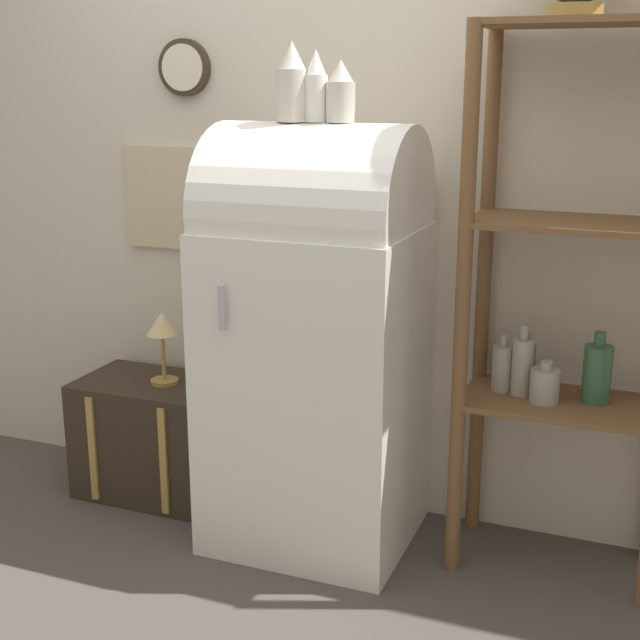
{
  "coord_description": "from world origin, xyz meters",
  "views": [
    {
      "loc": [
        1.13,
        -2.56,
        1.66
      ],
      "look_at": [
        0.02,
        0.24,
        0.83
      ],
      "focal_mm": 50.0,
      "sensor_mm": 36.0,
      "label": 1
    }
  ],
  "objects_px": {
    "refrigerator": "(316,332)",
    "vase_left": "(292,84)",
    "desk_lamp": "(162,331)",
    "vase_center": "(316,88)",
    "suitcase_trunk": "(155,437)",
    "vase_right": "(341,93)"
  },
  "relations": [
    {
      "from": "desk_lamp",
      "to": "vase_center",
      "type": "bearing_deg",
      "value": -6.43
    },
    {
      "from": "suitcase_trunk",
      "to": "desk_lamp",
      "type": "bearing_deg",
      "value": -0.4
    },
    {
      "from": "suitcase_trunk",
      "to": "vase_left",
      "type": "relative_size",
      "value": 2.26
    },
    {
      "from": "suitcase_trunk",
      "to": "vase_left",
      "type": "xyz_separation_m",
      "value": [
        0.66,
        -0.09,
        1.39
      ]
    },
    {
      "from": "vase_left",
      "to": "vase_right",
      "type": "relative_size",
      "value": 1.3
    },
    {
      "from": "vase_right",
      "to": "suitcase_trunk",
      "type": "bearing_deg",
      "value": 174.84
    },
    {
      "from": "vase_left",
      "to": "desk_lamp",
      "type": "height_order",
      "value": "vase_left"
    },
    {
      "from": "vase_center",
      "to": "refrigerator",
      "type": "bearing_deg",
      "value": -70.09
    },
    {
      "from": "vase_center",
      "to": "vase_left",
      "type": "bearing_deg",
      "value": -167.45
    },
    {
      "from": "vase_center",
      "to": "vase_right",
      "type": "distance_m",
      "value": 0.09
    },
    {
      "from": "suitcase_trunk",
      "to": "vase_right",
      "type": "distance_m",
      "value": 1.6
    },
    {
      "from": "vase_left",
      "to": "desk_lamp",
      "type": "xyz_separation_m",
      "value": [
        -0.6,
        0.09,
        -0.94
      ]
    },
    {
      "from": "vase_left",
      "to": "vase_center",
      "type": "distance_m",
      "value": 0.08
    },
    {
      "from": "refrigerator",
      "to": "vase_left",
      "type": "bearing_deg",
      "value": -170.36
    },
    {
      "from": "suitcase_trunk",
      "to": "vase_left",
      "type": "bearing_deg",
      "value": -8.06
    },
    {
      "from": "vase_right",
      "to": "desk_lamp",
      "type": "distance_m",
      "value": 1.19
    },
    {
      "from": "refrigerator",
      "to": "desk_lamp",
      "type": "relative_size",
      "value": 5.17
    },
    {
      "from": "vase_right",
      "to": "desk_lamp",
      "type": "relative_size",
      "value": 0.68
    },
    {
      "from": "refrigerator",
      "to": "vase_center",
      "type": "relative_size",
      "value": 6.48
    },
    {
      "from": "refrigerator",
      "to": "vase_left",
      "type": "xyz_separation_m",
      "value": [
        -0.08,
        -0.01,
        0.85
      ]
    },
    {
      "from": "vase_center",
      "to": "desk_lamp",
      "type": "height_order",
      "value": "vase_center"
    },
    {
      "from": "refrigerator",
      "to": "suitcase_trunk",
      "type": "relative_size",
      "value": 2.57
    }
  ]
}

